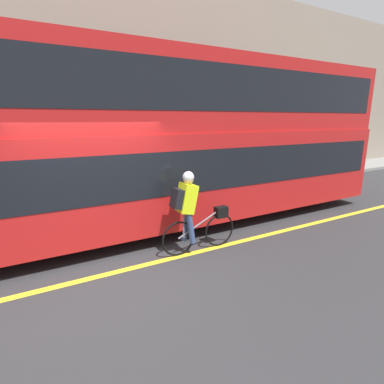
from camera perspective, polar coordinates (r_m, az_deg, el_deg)
ground_plane at (r=5.34m, az=-15.42°, el=-15.34°), size 80.00×80.00×0.00m
road_center_line at (r=5.43m, az=-15.72°, el=-14.80°), size 50.00×0.14×0.01m
sidewalk_curb at (r=9.99m, az=-22.65°, el=-1.71°), size 60.00×2.16×0.14m
building_facade at (r=10.97m, az=-25.41°, el=19.08°), size 60.00×0.30×7.61m
bus at (r=7.41m, az=-0.31°, el=10.75°), size 10.48×2.61×3.91m
cyclist_on_bike at (r=5.69m, az=0.02°, el=-3.39°), size 1.62×0.32×1.62m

